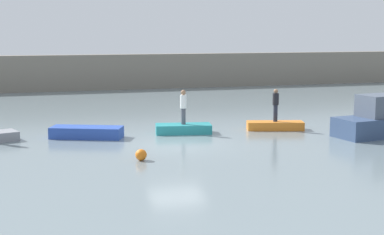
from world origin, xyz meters
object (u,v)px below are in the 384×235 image
Objects in this scene: rowboat_orange at (275,126)px; person_dark_shirt at (276,104)px; rowboat_teal at (183,129)px; mooring_buoy at (141,155)px; person_white_shirt at (183,105)px; rowboat_blue at (87,132)px.

person_dark_shirt is (0.00, 0.00, 1.15)m from rowboat_orange.
mooring_buoy is (-3.29, -5.50, -0.00)m from rowboat_teal.
person_dark_shirt reaches higher than rowboat_orange.
person_white_shirt is 3.77× the size of mooring_buoy.
rowboat_blue is at bearing -167.01° from rowboat_orange.
person_white_shirt is at bearing 59.13° from mooring_buoy.
mooring_buoy is at bearing -120.87° from person_white_shirt.
rowboat_orange is at bearing 6.77° from rowboat_teal.
rowboat_teal is 1.19m from person_white_shirt.
rowboat_blue is 2.01× the size of person_dark_shirt.
rowboat_teal is 0.95× the size of rowboat_orange.
person_white_shirt is (-4.84, 0.33, 0.05)m from person_dark_shirt.
rowboat_blue is 7.42× the size of mooring_buoy.
mooring_buoy is (-8.13, -5.17, 0.01)m from rowboat_orange.
rowboat_blue is at bearing -170.64° from rowboat_teal.
rowboat_blue is 4.78m from rowboat_teal.
rowboat_teal is at bearing 21.22° from rowboat_blue.
rowboat_blue reaches higher than mooring_buoy.
person_dark_shirt reaches higher than rowboat_teal.
rowboat_blue is 9.70m from person_dark_shirt.
rowboat_orange is 5.00m from person_white_shirt.
rowboat_orange is at bearing 180.00° from person_dark_shirt.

